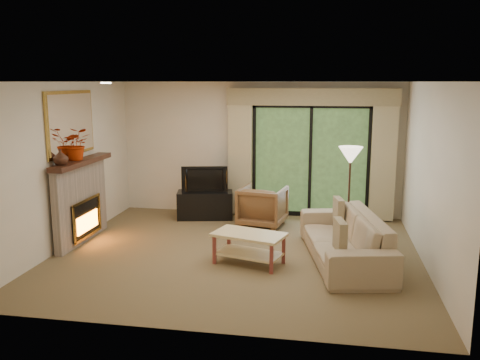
% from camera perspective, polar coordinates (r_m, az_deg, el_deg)
% --- Properties ---
extents(floor, '(5.50, 5.50, 0.00)m').
position_cam_1_polar(floor, '(7.87, -0.38, -8.30)').
color(floor, brown).
rests_on(floor, ground).
extents(ceiling, '(5.50, 5.50, 0.00)m').
position_cam_1_polar(ceiling, '(7.43, -0.41, 10.99)').
color(ceiling, silver).
rests_on(ceiling, ground).
extents(wall_back, '(5.00, 0.00, 5.00)m').
position_cam_1_polar(wall_back, '(9.98, 2.19, 3.50)').
color(wall_back, beige).
rests_on(wall_back, ground).
extents(wall_front, '(5.00, 0.00, 5.00)m').
position_cam_1_polar(wall_front, '(5.16, -5.41, -3.66)').
color(wall_front, beige).
rests_on(wall_front, ground).
extents(wall_left, '(0.00, 5.00, 5.00)m').
position_cam_1_polar(wall_left, '(8.47, -19.02, 1.56)').
color(wall_left, beige).
rests_on(wall_left, ground).
extents(wall_right, '(0.00, 5.00, 5.00)m').
position_cam_1_polar(wall_right, '(7.56, 20.59, 0.37)').
color(wall_right, beige).
rests_on(wall_right, ground).
extents(fireplace, '(0.24, 1.70, 1.37)m').
position_cam_1_polar(fireplace, '(8.70, -17.44, -2.23)').
color(fireplace, gray).
rests_on(fireplace, floor).
extents(mirror, '(0.07, 1.45, 1.02)m').
position_cam_1_polar(mirror, '(8.56, -18.44, 6.07)').
color(mirror, '#B49241').
rests_on(mirror, wall_left).
extents(sliding_door, '(2.26, 0.10, 2.16)m').
position_cam_1_polar(sliding_door, '(9.88, 7.90, 2.15)').
color(sliding_door, black).
rests_on(sliding_door, floor).
extents(curtain_left, '(0.45, 0.18, 2.35)m').
position_cam_1_polar(curtain_left, '(9.89, 0.05, 2.85)').
color(curtain_left, tan).
rests_on(curtain_left, floor).
extents(curtain_right, '(0.45, 0.18, 2.35)m').
position_cam_1_polar(curtain_right, '(9.80, 15.81, 2.36)').
color(curtain_right, tan).
rests_on(curtain_right, floor).
extents(cornice, '(3.20, 0.24, 0.32)m').
position_cam_1_polar(cornice, '(9.68, 8.07, 9.22)').
color(cornice, '#96855D').
rests_on(cornice, wall_back).
extents(media_console, '(1.13, 0.68, 0.53)m').
position_cam_1_polar(media_console, '(9.82, -3.94, -2.80)').
color(media_console, black).
rests_on(media_console, floor).
extents(tv, '(0.88, 0.29, 0.50)m').
position_cam_1_polar(tv, '(9.71, -3.98, 0.16)').
color(tv, black).
rests_on(tv, media_console).
extents(armchair, '(0.91, 0.93, 0.73)m').
position_cam_1_polar(armchair, '(9.27, 2.55, -2.96)').
color(armchair, brown).
rests_on(armchair, floor).
extents(sofa, '(1.40, 2.55, 0.70)m').
position_cam_1_polar(sofa, '(7.64, 11.62, -6.35)').
color(sofa, tan).
rests_on(sofa, floor).
extents(pillow_near, '(0.19, 0.43, 0.41)m').
position_cam_1_polar(pillow_near, '(6.91, 11.16, -6.13)').
color(pillow_near, brown).
rests_on(pillow_near, sofa).
extents(pillow_far, '(0.18, 0.40, 0.39)m').
position_cam_1_polar(pillow_far, '(8.24, 11.00, -3.35)').
color(pillow_far, brown).
rests_on(pillow_far, sofa).
extents(coffee_table, '(1.13, 0.82, 0.46)m').
position_cam_1_polar(coffee_table, '(7.41, 1.03, -7.69)').
color(coffee_table, '#F4CE8D').
rests_on(coffee_table, floor).
extents(floor_lamp, '(0.48, 0.48, 1.53)m').
position_cam_1_polar(floor_lamp, '(8.85, 12.15, -1.23)').
color(floor_lamp, beige).
rests_on(floor_lamp, floor).
extents(vase, '(0.28, 0.28, 0.24)m').
position_cam_1_polar(vase, '(8.05, -19.52, 2.43)').
color(vase, '#381D12').
rests_on(vase, fireplace).
extents(branches, '(0.56, 0.52, 0.52)m').
position_cam_1_polar(branches, '(8.47, -17.92, 3.87)').
color(branches, '#A22805').
rests_on(branches, fireplace).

